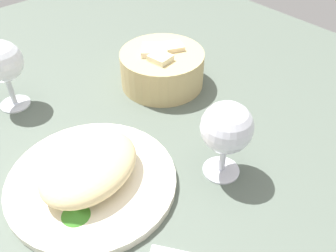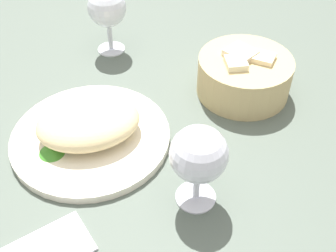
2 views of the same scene
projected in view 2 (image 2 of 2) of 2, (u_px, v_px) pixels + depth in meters
ground_plane at (122, 129)px, 72.62cm from camera, size 140.00×140.00×2.00cm
plate at (91, 137)px, 68.84cm from camera, size 26.09×26.09×1.40cm
omelette at (88, 123)px, 66.59cm from camera, size 19.32×16.52×5.15cm
lettuce_garnish at (51, 150)px, 64.80cm from camera, size 4.10×4.10×1.44cm
bread_basket at (244, 75)px, 76.13cm from camera, size 17.02×17.02×8.40cm
wine_glass_near at (199, 156)px, 54.63cm from camera, size 7.91×7.91×13.25cm
wine_glass_far at (107, 10)px, 82.75cm from camera, size 7.74×7.74×13.67cm
folded_napkin at (48, 249)px, 54.21cm from camera, size 13.03×12.04×0.80cm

